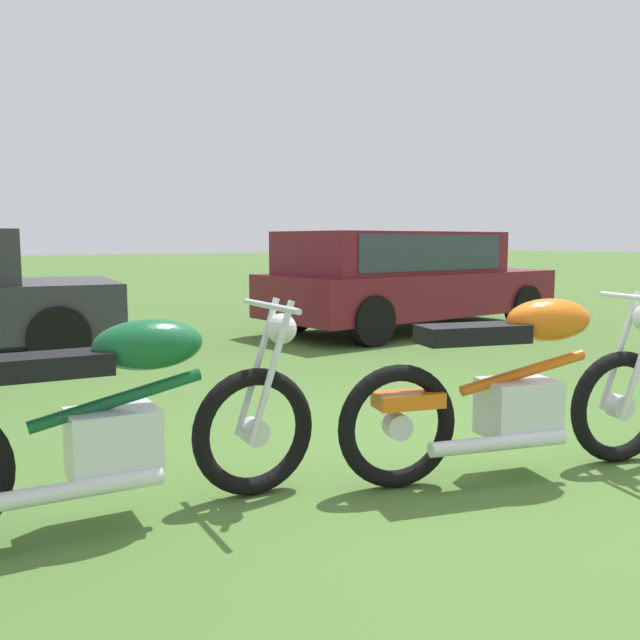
# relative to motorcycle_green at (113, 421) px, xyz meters

# --- Properties ---
(ground_plane) EXTENTS (120.00, 120.00, 0.00)m
(ground_plane) POSITION_rel_motorcycle_green_xyz_m (2.17, -0.05, -0.48)
(ground_plane) COLOR #476B2D
(motorcycle_green) EXTENTS (2.13, 0.64, 1.02)m
(motorcycle_green) POSITION_rel_motorcycle_green_xyz_m (0.00, 0.00, 0.00)
(motorcycle_green) COLOR black
(motorcycle_green) RESTS_ON ground
(motorcycle_orange) EXTENTS (2.08, 0.72, 1.02)m
(motorcycle_orange) POSITION_rel_motorcycle_green_xyz_m (2.14, -0.40, 0.01)
(motorcycle_orange) COLOR black
(motorcycle_orange) RESTS_ON ground
(car_burgundy) EXTENTS (4.70, 2.48, 1.43)m
(car_burgundy) POSITION_rel_motorcycle_green_xyz_m (5.12, 4.99, 0.35)
(car_burgundy) COLOR maroon
(car_burgundy) RESTS_ON ground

